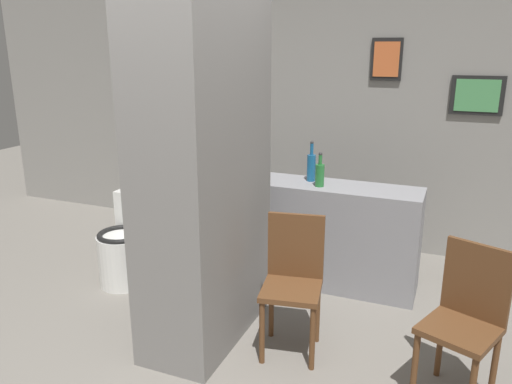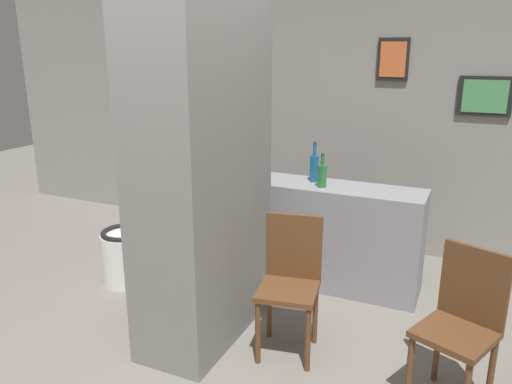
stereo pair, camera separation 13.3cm
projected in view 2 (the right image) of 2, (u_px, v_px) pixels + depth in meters
ground_plane at (181, 378)px, 3.07m from camera, size 14.00×14.00×0.00m
wall_back at (319, 115)px, 5.00m from camera, size 8.00×0.09×2.60m
pillar_center at (202, 152)px, 3.24m from camera, size 0.54×1.10×2.60m
counter_shelf at (335, 237)px, 4.16m from camera, size 1.40×0.44×0.87m
toilet at (130, 244)px, 4.31m from camera, size 0.42×0.58×0.75m
chair_near_pillar at (290, 278)px, 3.25m from camera, size 0.43×0.43×0.91m
chair_by_doorway at (462, 321)px, 2.74m from camera, size 0.49×0.49×0.91m
bicycle at (219, 218)px, 4.77m from camera, size 1.81×0.42×0.79m
bottle_tall at (314, 167)px, 4.15m from camera, size 0.07×0.07×0.34m
bottle_short at (322, 175)px, 3.99m from camera, size 0.07×0.07×0.28m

